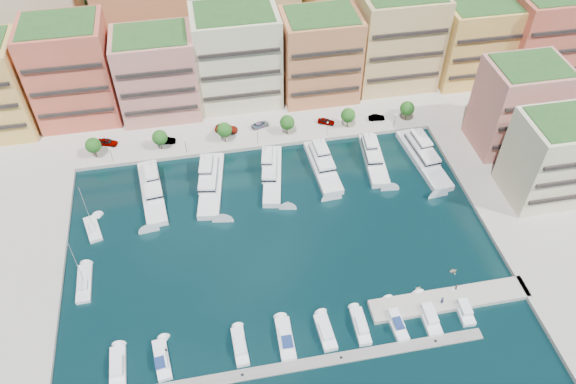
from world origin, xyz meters
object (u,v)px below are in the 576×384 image
object	(u,v)px
cruiser_0	(118,367)
tender_1	(418,289)
tree_4	(348,115)
tree_5	(407,108)
sailboat_2	(93,229)
tree_1	(160,137)
lamppost_2	(257,135)
lamppost_1	(185,143)
cruiser_6	(361,326)
yacht_3	(272,172)
cruiser_8	(428,315)
car_3	(260,125)
lamppost_4	(395,118)
yacht_4	(322,164)
yacht_5	(373,157)
cruiser_1	(162,360)
cruiser_4	(286,339)
cruiser_3	(240,347)
person_0	(442,300)
lamppost_3	(327,126)
lamppost_0	(110,152)
car_0	(108,142)
yacht_1	(152,189)
sailboat_1	(84,284)
yacht_2	(211,181)
car_2	(226,129)
cruiser_5	(326,332)
car_4	(326,121)
cruiser_7	(395,321)
tree_3	(287,123)
cruiser_9	(463,309)
tree_0	(93,145)
yacht_6	(422,156)
tree_2	(224,130)
person_1	(456,287)

from	to	relation	value
cruiser_0	tender_1	distance (m)	58.71
tree_4	tree_5	xyz separation A→B (m)	(16.00, 0.00, 0.00)
tree_4	sailboat_2	size ratio (longest dim) A/B	0.43
tree_1	lamppost_2	world-z (taller)	tree_1
cruiser_0	tender_1	bearing A→B (deg)	6.06
lamppost_1	cruiser_6	xyz separation A→B (m)	(29.19, -55.79, -3.28)
yacht_3	cruiser_0	size ratio (longest dim) A/B	2.52
lamppost_1	cruiser_8	xyz separation A→B (m)	(42.59, -55.80, -3.28)
car_3	tree_1	bearing A→B (deg)	81.07
lamppost_4	sailboat_2	size ratio (longest dim) A/B	0.32
yacht_4	yacht_5	distance (m)	12.99
tree_1	tree_4	xyz separation A→B (m)	(48.00, 0.00, 0.00)
tree_4	lamppost_2	bearing A→B (deg)	-174.53
cruiser_1	lamppost_2	bearing A→B (deg)	65.18
cruiser_1	cruiser_4	world-z (taller)	same
yacht_5	cruiser_3	xyz separation A→B (m)	(-38.93, -45.19, -0.66)
person_0	tree_5	bearing A→B (deg)	-32.69
lamppost_2	lamppost_3	xyz separation A→B (m)	(18.00, 0.00, 0.00)
tree_1	yacht_3	xyz separation A→B (m)	(25.70, -13.67, -3.53)
lamppost_0	car_0	size ratio (longest dim) A/B	0.84
yacht_1	sailboat_1	bearing A→B (deg)	-120.05
lamppost_4	cruiser_6	world-z (taller)	lamppost_4
yacht_2	car_2	distance (m)	19.07
cruiser_3	cruiser_5	size ratio (longest dim) A/B	1.00
car_4	cruiser_0	bearing A→B (deg)	163.43
yacht_1	cruiser_1	bearing A→B (deg)	-88.76
cruiser_5	lamppost_3	bearing A→B (deg)	76.28
lamppost_2	cruiser_7	distance (m)	58.73
cruiser_8	car_4	xyz separation A→B (m)	(-5.70, 60.48, 1.21)
cruiser_3	tree_4	bearing A→B (deg)	58.43
tree_4	cruiser_6	size ratio (longest dim) A/B	0.71
person_0	cruiser_7	bearing A→B (deg)	79.92
yacht_5	car_3	size ratio (longest dim) A/B	3.83
tree_3	car_3	size ratio (longest dim) A/B	1.16
tree_5	yacht_1	distance (m)	68.36
tree_1	car_2	distance (m)	17.44
cruiser_8	person_0	xyz separation A→B (m)	(3.26, 1.80, 1.42)
lamppost_0	cruiser_9	xyz separation A→B (m)	(67.71, -55.78, -3.28)
tree_0	yacht_1	xyz separation A→B (m)	(13.23, -14.20, -3.65)
yacht_6	cruiser_1	distance (m)	78.24
cruiser_5	tree_5	bearing A→B (deg)	58.48
car_0	lamppost_1	bearing A→B (deg)	-88.68
tree_5	cruiser_5	size ratio (longest dim) A/B	0.72
tree_2	lamppost_4	size ratio (longest dim) A/B	1.35
cruiser_1	cruiser_4	bearing A→B (deg)	-0.02
tree_4	yacht_5	bearing A→B (deg)	-75.90
tree_2	cruiser_0	bearing A→B (deg)	-113.78
car_4	person_1	world-z (taller)	person_1
lamppost_3	car_4	distance (m)	5.19
sailboat_2	person_0	distance (m)	75.15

